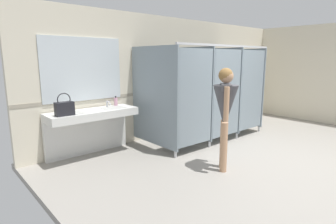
{
  "coord_description": "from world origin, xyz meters",
  "views": [
    {
      "loc": [
        -4.81,
        -2.04,
        1.82
      ],
      "look_at": [
        -2.03,
        1.14,
        0.99
      ],
      "focal_mm": 29.43,
      "sensor_mm": 36.0,
      "label": 1
    }
  ],
  "objects_px": {
    "person_standing": "(225,107)",
    "handbag": "(64,108)",
    "soap_dispenser": "(116,101)",
    "paper_cup": "(71,111)"
  },
  "relations": [
    {
      "from": "person_standing",
      "to": "paper_cup",
      "type": "height_order",
      "value": "person_standing"
    },
    {
      "from": "handbag",
      "to": "person_standing",
      "type": "bearing_deg",
      "value": -44.27
    },
    {
      "from": "person_standing",
      "to": "soap_dispenser",
      "type": "xyz_separation_m",
      "value": [
        -0.73,
        2.15,
        -0.09
      ]
    },
    {
      "from": "person_standing",
      "to": "handbag",
      "type": "relative_size",
      "value": 4.41
    },
    {
      "from": "person_standing",
      "to": "paper_cup",
      "type": "xyz_separation_m",
      "value": [
        -1.74,
        1.9,
        -0.12
      ]
    },
    {
      "from": "soap_dispenser",
      "to": "paper_cup",
      "type": "distance_m",
      "value": 1.04
    },
    {
      "from": "person_standing",
      "to": "handbag",
      "type": "distance_m",
      "value": 2.63
    },
    {
      "from": "soap_dispenser",
      "to": "paper_cup",
      "type": "xyz_separation_m",
      "value": [
        -1.01,
        -0.25,
        -0.03
      ]
    },
    {
      "from": "person_standing",
      "to": "handbag",
      "type": "height_order",
      "value": "person_standing"
    },
    {
      "from": "soap_dispenser",
      "to": "paper_cup",
      "type": "height_order",
      "value": "soap_dispenser"
    }
  ]
}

